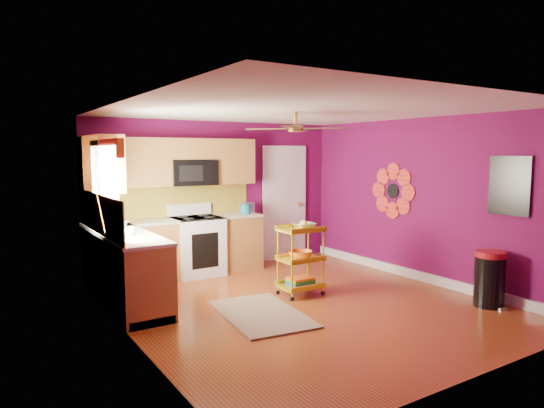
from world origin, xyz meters
TOP-DOWN VIEW (x-y plane):
  - ground at (0.00, 0.00)m, footprint 5.00×5.00m
  - room_envelope at (0.03, 0.00)m, footprint 4.54×5.04m
  - lower_cabinets at (-1.35, 1.82)m, footprint 2.81×2.31m
  - electric_range at (-0.55, 2.17)m, footprint 0.76×0.66m
  - upper_cabinetry at (-1.24, 2.17)m, footprint 2.80×2.30m
  - left_window at (-2.22, 1.05)m, footprint 0.08×1.35m
  - panel_door at (1.35, 2.47)m, footprint 0.95×0.11m
  - right_wall_art at (2.23, -0.34)m, footprint 0.04×2.74m
  - ceiling_fan at (0.00, 0.20)m, footprint 1.01×1.01m
  - shag_rug at (-0.69, -0.07)m, footprint 1.07×1.57m
  - rolling_cart at (0.21, 0.35)m, footprint 0.59×0.43m
  - trash_can at (1.96, -1.35)m, footprint 0.40×0.42m
  - teal_kettle at (0.34, 2.15)m, footprint 0.18×0.18m
  - toaster at (0.40, 2.19)m, footprint 0.22×0.15m
  - soap_bottle_a at (-2.01, 1.24)m, footprint 0.08×0.08m
  - soap_bottle_b at (-1.89, 1.56)m, footprint 0.12×0.12m
  - counter_dish at (-1.86, 1.89)m, footprint 0.28×0.28m
  - counter_cup at (-1.94, 1.03)m, footprint 0.13×0.13m

SIDE VIEW (x-z plane):
  - ground at x=0.00m, z-range 0.00..0.00m
  - shag_rug at x=-0.69m, z-range 0.00..0.02m
  - trash_can at x=1.96m, z-range 0.00..0.72m
  - lower_cabinets at x=-1.35m, z-range -0.04..0.90m
  - electric_range at x=-0.55m, z-range -0.08..1.05m
  - rolling_cart at x=0.21m, z-range 0.01..1.06m
  - counter_dish at x=-1.86m, z-range 0.94..1.01m
  - counter_cup at x=-1.94m, z-range 0.94..1.04m
  - soap_bottle_b at x=-1.89m, z-range 0.94..1.10m
  - teal_kettle at x=0.34m, z-range 0.92..1.13m
  - panel_door at x=1.35m, z-range -0.05..2.10m
  - toaster at x=0.40m, z-range 0.94..1.12m
  - soap_bottle_a at x=-2.01m, z-range 0.94..1.12m
  - right_wall_art at x=2.23m, z-range 0.92..1.96m
  - room_envelope at x=0.03m, z-range 0.37..2.89m
  - left_window at x=-2.22m, z-range 1.20..2.28m
  - upper_cabinetry at x=-1.24m, z-range 1.17..2.43m
  - ceiling_fan at x=0.00m, z-range 2.16..2.42m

